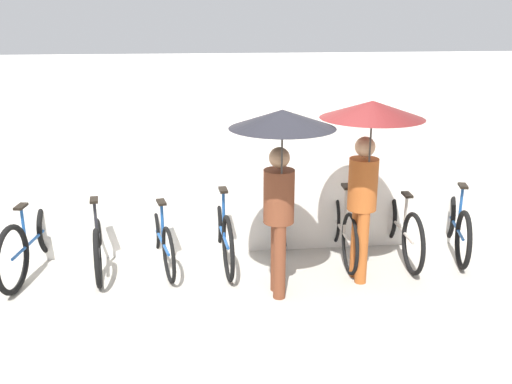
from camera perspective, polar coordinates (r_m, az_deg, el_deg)
name	(u,v)px	position (r m, az deg, el deg)	size (l,w,h in m)	color
ground_plane	(270,330)	(5.62, 1.38, -13.59)	(30.00, 30.00, 0.00)	#9E998E
back_wall	(250,157)	(6.95, -0.65, 3.57)	(13.12, 0.12, 2.45)	silver
parked_bicycle_0	(33,239)	(7.11, -21.40, -4.41)	(0.46, 1.83, 1.06)	black
parked_bicycle_1	(98,239)	(7.00, -15.50, -4.51)	(0.44, 1.72, 1.10)	black
parked_bicycle_2	(161,237)	(6.90, -9.52, -4.42)	(0.53, 1.59, 1.10)	black
parked_bicycle_3	(222,230)	(6.90, -3.42, -3.81)	(0.44, 1.79, 1.08)	black
parked_bicycle_4	(283,233)	(6.89, 2.74, -4.14)	(0.52, 1.62, 1.08)	black
parked_bicycle_5	(341,227)	(7.09, 8.50, -3.47)	(0.44, 1.68, 0.99)	black
parked_bicycle_6	(399,225)	(7.29, 14.14, -3.27)	(0.44, 1.80, 1.06)	black
parked_bicycle_7	(455,224)	(7.58, 19.31, -3.04)	(0.57, 1.63, 0.98)	black
pedestrian_leading	(281,151)	(5.61, 2.53, 4.16)	(1.04, 1.04, 2.02)	brown
pedestrian_center	(369,139)	(6.06, 11.23, 5.20)	(1.07, 1.07, 2.05)	#9E4C1E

